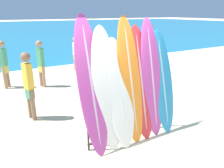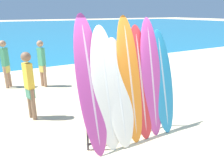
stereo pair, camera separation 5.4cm
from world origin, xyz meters
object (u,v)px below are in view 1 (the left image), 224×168
person_near_water (76,53)px  person_far_left (4,63)px  surfboard_slot_4 (141,83)px  surfboard_slot_5 (152,78)px  person_mid_beach (29,84)px  surfboard_rack (131,115)px  surfboard_slot_2 (119,93)px  surfboard_slot_3 (130,81)px  person_far_right (41,62)px  surfboard_slot_0 (91,86)px  surfboard_slot_6 (163,82)px  surfboard_slot_1 (107,89)px

person_near_water → person_far_left: bearing=-99.3°
surfboard_slot_4 → surfboard_slot_5: size_ratio=0.94×
surfboard_slot_4 → person_mid_beach: bearing=135.5°
surfboard_rack → surfboard_slot_2: size_ratio=0.94×
surfboard_slot_3 → surfboard_slot_4: size_ratio=1.08×
person_mid_beach → person_far_left: bearing=-10.2°
surfboard_slot_3 → person_far_left: size_ratio=1.52×
person_mid_beach → person_near_water: bearing=-50.4°
person_far_left → person_far_right: size_ratio=1.01×
surfboard_slot_0 → surfboard_slot_5: size_ratio=1.04×
surfboard_slot_4 → person_far_right: surfboard_slot_4 is taller
surfboard_slot_3 → surfboard_slot_6: surfboard_slot_3 is taller
surfboard_slot_5 → person_far_left: bearing=117.5°
surfboard_rack → surfboard_slot_5: bearing=3.4°
surfboard_rack → surfboard_slot_5: (0.54, 0.03, 0.74)m
surfboard_slot_3 → surfboard_slot_6: (0.84, -0.03, -0.15)m
surfboard_slot_4 → surfboard_slot_3: bearing=176.9°
surfboard_rack → surfboard_slot_1: bearing=177.1°
surfboard_slot_4 → surfboard_slot_0: bearing=177.8°
surfboard_slot_6 → person_mid_beach: size_ratio=1.32×
surfboard_slot_3 → surfboard_slot_4: surfboard_slot_3 is taller
surfboard_slot_0 → person_near_water: bearing=72.1°
surfboard_slot_1 → person_near_water: 6.14m
surfboard_slot_0 → surfboard_slot_4: surfboard_slot_0 is taller
surfboard_slot_6 → person_far_left: 5.65m
surfboard_slot_5 → person_mid_beach: (-2.22, 1.91, -0.32)m
person_far_left → person_near_water: bearing=-31.7°
surfboard_slot_4 → surfboard_slot_5: 0.28m
surfboard_slot_6 → person_near_water: 5.95m
person_near_water → person_mid_beach: (-2.72, -4.01, 0.10)m
surfboard_slot_5 → person_near_water: bearing=85.1°
surfboard_slot_6 → person_far_left: surfboard_slot_6 is taller
surfboard_rack → surfboard_slot_3: 0.76m
surfboard_slot_1 → surfboard_slot_2: size_ratio=1.11×
person_near_water → person_mid_beach: 4.84m
person_far_left → surfboard_slot_5: bearing=-113.4°
person_near_water → surfboard_slot_3: bearing=-38.5°
surfboard_slot_0 → surfboard_slot_5: 1.40m
surfboard_slot_0 → surfboard_slot_2: surfboard_slot_0 is taller
surfboard_slot_2 → surfboard_slot_6: (1.13, 0.02, 0.05)m
surfboard_rack → surfboard_slot_6: surfboard_slot_6 is taller
surfboard_slot_0 → person_far_left: surfboard_slot_0 is taller
surfboard_slot_0 → person_mid_beach: bearing=113.8°
surfboard_slot_4 → person_far_left: 5.36m
surfboard_rack → person_far_left: size_ratio=1.20×
surfboard_rack → surfboard_slot_2: bearing=-179.7°
surfboard_slot_0 → person_mid_beach: 2.07m
surfboard_rack → surfboard_slot_1: (-0.55, 0.03, 0.67)m
surfboard_slot_2 → person_near_water: surfboard_slot_2 is taller
person_near_water → person_far_right: (-1.90, -1.58, 0.07)m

